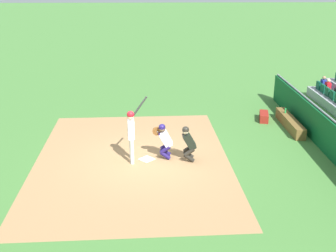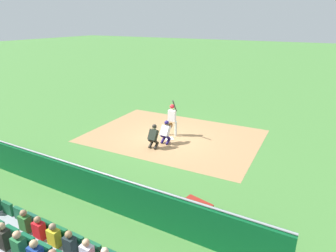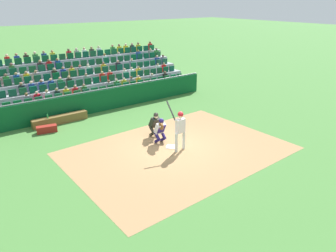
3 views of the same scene
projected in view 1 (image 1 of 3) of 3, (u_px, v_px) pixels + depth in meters
ground_plane at (147, 159)px, 14.74m from camera, size 160.00×160.00×0.00m
infield_dirt_patch at (132, 160)px, 14.72m from camera, size 9.50×6.97×0.01m
home_plate_marker at (147, 159)px, 14.73m from camera, size 0.62×0.62×0.02m
batter_at_plate at (131, 130)px, 14.25m from camera, size 0.67×0.70×2.23m
catcher_crouching at (164, 139)px, 14.66m from camera, size 0.48×0.71×1.27m
home_plate_umpire at (188, 142)px, 14.45m from camera, size 0.46×0.50×1.26m
dugout_wall at (333, 140)px, 14.72m from camera, size 14.30×0.24×1.35m
dugout_bench at (290, 123)px, 17.66m from camera, size 2.94×0.40×0.44m
water_bottle_on_bench at (285, 111)px, 18.14m from camera, size 0.07×0.07×0.22m
equipment_duffel_bag at (264, 117)px, 18.57m from camera, size 1.03×0.55×0.34m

